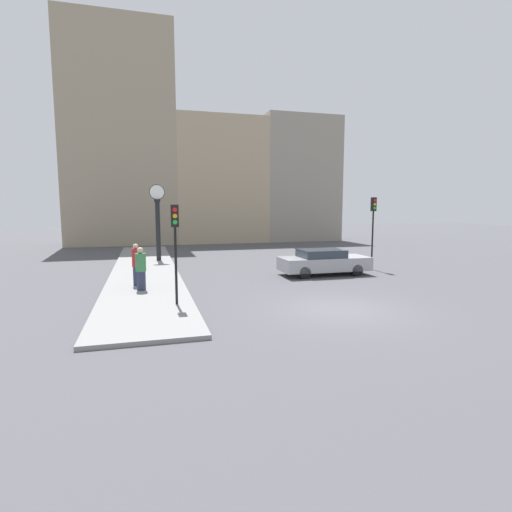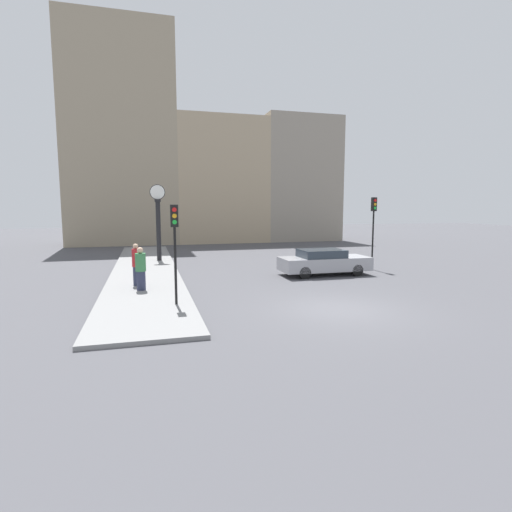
% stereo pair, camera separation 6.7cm
% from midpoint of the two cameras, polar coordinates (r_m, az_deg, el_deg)
% --- Properties ---
extents(ground_plane, '(120.00, 120.00, 0.00)m').
position_cam_midpoint_polar(ground_plane, '(14.18, 11.85, -7.47)').
color(ground_plane, '#47474C').
extents(sidewalk_corner, '(3.38, 24.75, 0.13)m').
position_cam_midpoint_polar(sidewalk_corner, '(22.82, -15.47, -1.90)').
color(sidewalk_corner, gray).
rests_on(sidewalk_corner, ground_plane).
extents(building_row, '(26.54, 5.00, 19.93)m').
position_cam_midpoint_polar(building_row, '(40.41, -8.63, 13.39)').
color(building_row, gray).
rests_on(building_row, ground_plane).
extents(sedan_car, '(4.62, 1.82, 1.34)m').
position_cam_midpoint_polar(sedan_car, '(20.92, 9.76, -0.82)').
color(sedan_car, '#9E9EA3').
rests_on(sedan_car, ground_plane).
extents(traffic_light_near, '(0.26, 0.24, 3.46)m').
position_cam_midpoint_polar(traffic_light_near, '(13.93, -11.41, 3.22)').
color(traffic_light_near, black).
rests_on(traffic_light_near, sidewalk_corner).
extents(traffic_light_far, '(0.26, 0.24, 4.04)m').
position_cam_midpoint_polar(traffic_light_far, '(23.17, 16.52, 5.17)').
color(traffic_light_far, black).
rests_on(traffic_light_far, ground_plane).
extents(street_clock, '(0.94, 0.37, 4.76)m').
position_cam_midpoint_polar(street_clock, '(25.87, -13.72, 4.73)').
color(street_clock, black).
rests_on(street_clock, sidewalk_corner).
extents(pedestrian_red_top, '(0.33, 0.33, 1.82)m').
position_cam_midpoint_polar(pedestrian_red_top, '(17.91, -16.65, -1.16)').
color(pedestrian_red_top, '#2D334C').
rests_on(pedestrian_red_top, sidewalk_corner).
extents(pedestrian_green_hoodie, '(0.42, 0.42, 1.76)m').
position_cam_midpoint_polar(pedestrian_green_hoodie, '(16.88, -16.04, -1.80)').
color(pedestrian_green_hoodie, '#2D334C').
rests_on(pedestrian_green_hoodie, sidewalk_corner).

